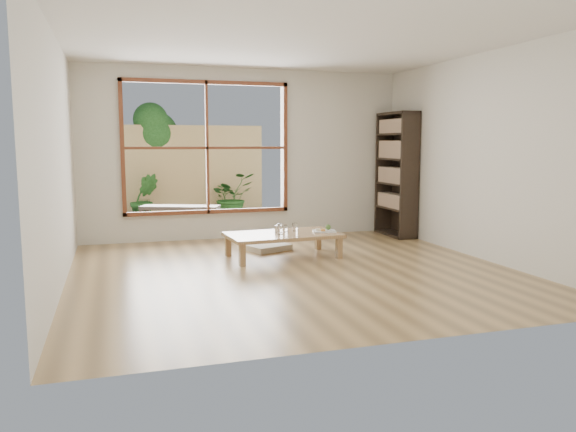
{
  "coord_description": "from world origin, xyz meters",
  "views": [
    {
      "loc": [
        -1.96,
        -6.09,
        1.48
      ],
      "look_at": [
        0.14,
        0.68,
        0.55
      ],
      "focal_mm": 35.0,
      "sensor_mm": 36.0,
      "label": 1
    }
  ],
  "objects_px": {
    "low_table": "(283,236)",
    "garden_bench": "(180,209)",
    "bookshelf": "(396,175)",
    "food_tray": "(325,230)"
  },
  "relations": [
    {
      "from": "bookshelf",
      "to": "garden_bench",
      "type": "height_order",
      "value": "bookshelf"
    },
    {
      "from": "garden_bench",
      "to": "food_tray",
      "type": "bearing_deg",
      "value": -37.22
    },
    {
      "from": "low_table",
      "to": "garden_bench",
      "type": "relative_size",
      "value": 1.11
    },
    {
      "from": "low_table",
      "to": "bookshelf",
      "type": "relative_size",
      "value": 0.76
    },
    {
      "from": "bookshelf",
      "to": "food_tray",
      "type": "relative_size",
      "value": 5.99
    },
    {
      "from": "low_table",
      "to": "food_tray",
      "type": "distance_m",
      "value": 0.57
    },
    {
      "from": "bookshelf",
      "to": "garden_bench",
      "type": "xyz_separation_m",
      "value": [
        -3.25,
        1.43,
        -0.6
      ]
    },
    {
      "from": "low_table",
      "to": "garden_bench",
      "type": "xyz_separation_m",
      "value": [
        -1.03,
        2.55,
        0.1
      ]
    },
    {
      "from": "low_table",
      "to": "bookshelf",
      "type": "bearing_deg",
      "value": 23.23
    },
    {
      "from": "low_table",
      "to": "bookshelf",
      "type": "height_order",
      "value": "bookshelf"
    }
  ]
}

